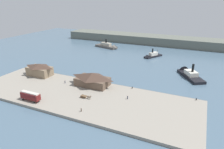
# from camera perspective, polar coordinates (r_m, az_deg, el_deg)

# --- Properties ---
(ground_plane) EXTENTS (320.00, 320.00, 0.00)m
(ground_plane) POSITION_cam_1_polar(r_m,az_deg,el_deg) (114.84, -3.03, -1.76)
(ground_plane) COLOR slate
(quay_promenade) EXTENTS (110.00, 36.00, 1.20)m
(quay_promenade) POSITION_cam_1_polar(r_m,az_deg,el_deg) (97.44, -9.02, -5.96)
(quay_promenade) COLOR gray
(quay_promenade) RESTS_ON ground
(seawall_edge) EXTENTS (110.00, 0.80, 1.00)m
(seawall_edge) POSITION_cam_1_polar(r_m,az_deg,el_deg) (111.73, -3.89, -2.17)
(seawall_edge) COLOR slate
(seawall_edge) RESTS_ON ground
(ferry_shed_east_terminal) EXTENTS (14.37, 8.42, 7.12)m
(ferry_shed_east_terminal) POSITION_cam_1_polar(r_m,az_deg,el_deg) (125.57, -19.76, 1.35)
(ferry_shed_east_terminal) COLOR #847056
(ferry_shed_east_terminal) RESTS_ON quay_promenade
(ferry_shed_customs_shed) EXTENTS (17.36, 10.36, 6.84)m
(ferry_shed_customs_shed) POSITION_cam_1_polar(r_m,az_deg,el_deg) (105.35, -5.54, -1.24)
(ferry_shed_customs_shed) COLOR brown
(ferry_shed_customs_shed) RESTS_ON quay_promenade
(street_tram) EXTENTS (9.58, 2.77, 4.08)m
(street_tram) POSITION_cam_1_polar(r_m,az_deg,el_deg) (96.77, -22.04, -5.56)
(street_tram) COLOR maroon
(street_tram) RESTS_ON quay_promenade
(horse_cart) EXTENTS (5.58, 1.61, 1.87)m
(horse_cart) POSITION_cam_1_polar(r_m,az_deg,el_deg) (93.20, -7.46, -6.13)
(horse_cart) COLOR brown
(horse_cart) RESTS_ON quay_promenade
(pedestrian_walking_east) EXTENTS (0.41, 0.41, 1.67)m
(pedestrian_walking_east) POSITION_cam_1_polar(r_m,az_deg,el_deg) (111.02, -13.13, -2.04)
(pedestrian_walking_east) COLOR #33384C
(pedestrian_walking_east) RESTS_ON quay_promenade
(pedestrian_near_west_shed) EXTENTS (0.41, 0.41, 1.64)m
(pedestrian_near_west_shed) POSITION_cam_1_polar(r_m,az_deg,el_deg) (83.38, -8.68, -9.82)
(pedestrian_near_west_shed) COLOR #4C3D33
(pedestrian_near_west_shed) RESTS_ON quay_promenade
(pedestrian_near_cart) EXTENTS (0.43, 0.43, 1.74)m
(pedestrian_near_cart) POSITION_cam_1_polar(r_m,az_deg,el_deg) (92.05, 4.40, -6.46)
(pedestrian_near_cart) COLOR #33384C
(pedestrian_near_cart) RESTS_ON quay_promenade
(mooring_post_west) EXTENTS (0.44, 0.44, 0.90)m
(mooring_post_west) POSITION_cam_1_polar(r_m,az_deg,el_deg) (98.54, 22.68, -6.44)
(mooring_post_west) COLOR black
(mooring_post_west) RESTS_ON quay_promenade
(mooring_post_center_west) EXTENTS (0.44, 0.44, 0.90)m
(mooring_post_center_west) POSITION_cam_1_polar(r_m,az_deg,el_deg) (102.71, 5.73, -3.69)
(mooring_post_center_west) COLOR black
(mooring_post_center_west) RESTS_ON quay_promenade
(ferry_departing_north) EXTENTS (18.24, 23.67, 11.03)m
(ferry_departing_north) POSITION_cam_1_polar(r_m,az_deg,el_deg) (130.18, 20.64, 0.26)
(ferry_departing_north) COLOR black
(ferry_departing_north) RESTS_ON ground
(ferry_approaching_west) EXTENTS (12.57, 17.55, 8.34)m
(ferry_approaching_west) POSITION_cam_1_polar(r_m,az_deg,el_deg) (162.56, 11.05, 5.18)
(ferry_approaching_west) COLOR black
(ferry_approaching_west) RESTS_ON ground
(ferry_moored_west) EXTENTS (25.06, 11.88, 10.34)m
(ferry_moored_west) POSITION_cam_1_polar(r_m,az_deg,el_deg) (189.90, -1.01, 7.91)
(ferry_moored_west) COLOR #514C47
(ferry_moored_west) RESTS_ON ground
(far_headland) EXTENTS (180.00, 24.00, 8.00)m
(far_headland) POSITION_cam_1_polar(r_m,az_deg,el_deg) (213.50, 10.82, 9.69)
(far_headland) COLOR #60665B
(far_headland) RESTS_ON ground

